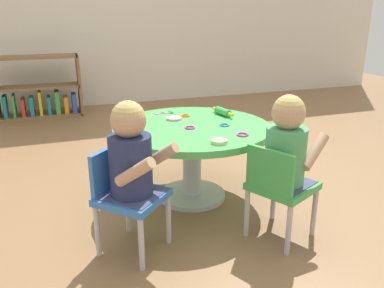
{
  "coord_description": "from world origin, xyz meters",
  "views": [
    {
      "loc": [
        -0.79,
        -2.26,
        1.19
      ],
      "look_at": [
        0.0,
        0.0,
        0.37
      ],
      "focal_mm": 37.09,
      "sensor_mm": 36.0,
      "label": 1
    }
  ],
  "objects_px": {
    "seated_child_right": "(287,144)",
    "seated_child_left": "(131,153)",
    "child_chair_left": "(127,194)",
    "craft_scissors": "(167,113)",
    "rolling_pin": "(223,112)",
    "child_chair_right": "(279,187)",
    "craft_table": "(192,141)",
    "bookshelf_low": "(40,92)"
  },
  "relations": [
    {
      "from": "child_chair_left",
      "to": "seated_child_left",
      "type": "distance_m",
      "value": 0.23
    },
    {
      "from": "seated_child_left",
      "to": "seated_child_right",
      "type": "xyz_separation_m",
      "value": [
        0.78,
        -0.13,
        0.0
      ]
    },
    {
      "from": "seated_child_right",
      "to": "craft_scissors",
      "type": "xyz_separation_m",
      "value": [
        -0.37,
        0.96,
        -0.03
      ]
    },
    {
      "from": "seated_child_right",
      "to": "craft_scissors",
      "type": "distance_m",
      "value": 1.02
    },
    {
      "from": "craft_table",
      "to": "craft_scissors",
      "type": "bearing_deg",
      "value": 100.11
    },
    {
      "from": "rolling_pin",
      "to": "craft_scissors",
      "type": "distance_m",
      "value": 0.39
    },
    {
      "from": "craft_table",
      "to": "child_chair_left",
      "type": "height_order",
      "value": "child_chair_left"
    },
    {
      "from": "craft_table",
      "to": "craft_scissors",
      "type": "height_order",
      "value": "craft_scissors"
    },
    {
      "from": "child_chair_left",
      "to": "rolling_pin",
      "type": "distance_m",
      "value": 1.02
    },
    {
      "from": "craft_scissors",
      "to": "bookshelf_low",
      "type": "bearing_deg",
      "value": 112.01
    },
    {
      "from": "rolling_pin",
      "to": "seated_child_right",
      "type": "bearing_deg",
      "value": -88.56
    },
    {
      "from": "craft_table",
      "to": "craft_scissors",
      "type": "relative_size",
      "value": 7.1
    },
    {
      "from": "bookshelf_low",
      "to": "rolling_pin",
      "type": "height_order",
      "value": "bookshelf_low"
    },
    {
      "from": "child_chair_left",
      "to": "child_chair_right",
      "type": "bearing_deg",
      "value": -12.61
    },
    {
      "from": "seated_child_right",
      "to": "craft_scissors",
      "type": "height_order",
      "value": "seated_child_right"
    },
    {
      "from": "seated_child_right",
      "to": "seated_child_left",
      "type": "bearing_deg",
      "value": 170.77
    },
    {
      "from": "child_chair_right",
      "to": "craft_scissors",
      "type": "bearing_deg",
      "value": 108.72
    },
    {
      "from": "bookshelf_low",
      "to": "rolling_pin",
      "type": "bearing_deg",
      "value": -62.61
    },
    {
      "from": "child_chair_right",
      "to": "bookshelf_low",
      "type": "relative_size",
      "value": 0.58
    },
    {
      "from": "child_chair_left",
      "to": "craft_scissors",
      "type": "bearing_deg",
      "value": 61.02
    },
    {
      "from": "child_chair_left",
      "to": "craft_scissors",
      "type": "distance_m",
      "value": 0.94
    },
    {
      "from": "seated_child_left",
      "to": "bookshelf_low",
      "type": "distance_m",
      "value": 3.07
    },
    {
      "from": "child_chair_left",
      "to": "craft_scissors",
      "type": "height_order",
      "value": "child_chair_left"
    },
    {
      "from": "rolling_pin",
      "to": "seated_child_left",
      "type": "bearing_deg",
      "value": -139.79
    },
    {
      "from": "craft_table",
      "to": "bookshelf_low",
      "type": "height_order",
      "value": "bookshelf_low"
    },
    {
      "from": "child_chair_right",
      "to": "bookshelf_low",
      "type": "xyz_separation_m",
      "value": [
        -1.22,
        3.17,
        -0.02
      ]
    },
    {
      "from": "bookshelf_low",
      "to": "rolling_pin",
      "type": "distance_m",
      "value": 2.69
    },
    {
      "from": "bookshelf_low",
      "to": "craft_scissors",
      "type": "distance_m",
      "value": 2.38
    },
    {
      "from": "craft_table",
      "to": "seated_child_right",
      "type": "relative_size",
      "value": 1.94
    },
    {
      "from": "craft_table",
      "to": "seated_child_left",
      "type": "distance_m",
      "value": 0.69
    },
    {
      "from": "craft_table",
      "to": "child_chair_right",
      "type": "relative_size",
      "value": 1.85
    },
    {
      "from": "child_chair_right",
      "to": "seated_child_left",
      "type": "bearing_deg",
      "value": 169.03
    },
    {
      "from": "seated_child_left",
      "to": "rolling_pin",
      "type": "height_order",
      "value": "seated_child_left"
    },
    {
      "from": "child_chair_left",
      "to": "seated_child_right",
      "type": "relative_size",
      "value": 1.05
    },
    {
      "from": "child_chair_left",
      "to": "child_chair_right",
      "type": "distance_m",
      "value": 0.79
    },
    {
      "from": "seated_child_left",
      "to": "rolling_pin",
      "type": "relative_size",
      "value": 2.22
    },
    {
      "from": "child_chair_right",
      "to": "rolling_pin",
      "type": "xyz_separation_m",
      "value": [
        0.02,
        0.79,
        0.22
      ]
    },
    {
      "from": "seated_child_left",
      "to": "child_chair_left",
      "type": "bearing_deg",
      "value": 134.46
    },
    {
      "from": "craft_table",
      "to": "seated_child_left",
      "type": "height_order",
      "value": "seated_child_left"
    },
    {
      "from": "seated_child_left",
      "to": "bookshelf_low",
      "type": "bearing_deg",
      "value": 98.87
    },
    {
      "from": "child_chair_left",
      "to": "seated_child_left",
      "type": "height_order",
      "value": "seated_child_left"
    },
    {
      "from": "craft_table",
      "to": "rolling_pin",
      "type": "bearing_deg",
      "value": 30.53
    }
  ]
}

